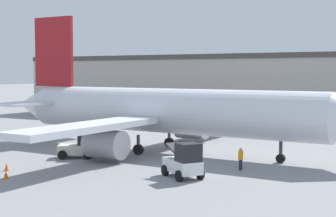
% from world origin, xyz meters
% --- Properties ---
extents(ground_plane, '(400.00, 400.00, 0.00)m').
position_xyz_m(ground_plane, '(0.00, 0.00, 0.00)').
color(ground_plane, gray).
extents(terminal_building, '(68.55, 17.66, 9.60)m').
position_xyz_m(terminal_building, '(-8.12, 34.57, 4.81)').
color(terminal_building, '#ADA89E').
rests_on(terminal_building, ground_plane).
extents(airplane, '(36.21, 32.85, 12.61)m').
position_xyz_m(airplane, '(-0.98, 0.01, 3.62)').
color(airplane, silver).
rests_on(airplane, ground_plane).
extents(ground_crew_worker, '(0.36, 0.36, 1.63)m').
position_xyz_m(ground_crew_worker, '(8.79, -4.50, 0.87)').
color(ground_crew_worker, '#1E2338').
rests_on(ground_crew_worker, ground_plane).
extents(baggage_tug, '(3.41, 3.15, 2.13)m').
position_xyz_m(baggage_tug, '(-4.77, -6.30, 0.98)').
color(baggage_tug, beige).
rests_on(baggage_tug, ground_plane).
extents(belt_loader_truck, '(3.43, 3.13, 2.44)m').
position_xyz_m(belt_loader_truck, '(6.60, -9.02, 1.13)').
color(belt_loader_truck, silver).
rests_on(belt_loader_truck, ground_plane).
extents(safety_cone_near, '(0.36, 0.36, 0.55)m').
position_xyz_m(safety_cone_near, '(-3.44, -15.34, 0.28)').
color(safety_cone_near, '#EF590F').
rests_on(safety_cone_near, ground_plane).
extents(safety_cone_far, '(0.36, 0.36, 0.55)m').
position_xyz_m(safety_cone_far, '(-5.61, -13.34, 0.28)').
color(safety_cone_far, '#EF590F').
rests_on(safety_cone_far, ground_plane).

